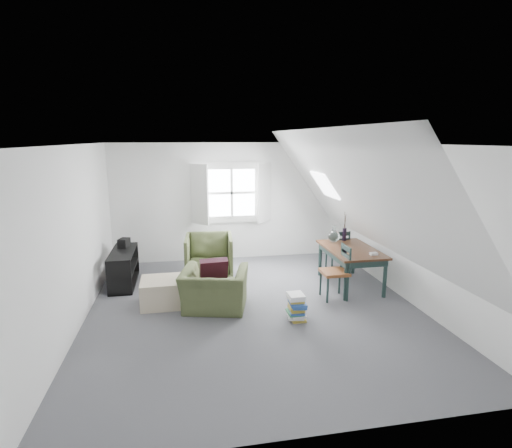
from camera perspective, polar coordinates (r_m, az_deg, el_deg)
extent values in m
plane|color=#505156|center=(6.31, -0.20, -12.04)|extent=(5.50, 5.50, 0.00)
plane|color=white|center=(5.75, -0.22, 11.31)|extent=(5.50, 5.50, 0.00)
plane|color=white|center=(8.58, -3.51, 3.18)|extent=(5.00, 0.00, 5.00)
plane|color=white|center=(3.36, 8.39, -11.34)|extent=(5.00, 0.00, 5.00)
plane|color=white|center=(6.00, -24.43, -1.81)|extent=(0.00, 5.50, 5.50)
plane|color=white|center=(6.80, 20.98, 0.03)|extent=(0.00, 5.50, 5.50)
plane|color=white|center=(5.74, -15.65, 3.60)|extent=(3.19, 5.50, 4.48)
plane|color=white|center=(6.27, 13.89, 4.39)|extent=(3.19, 5.50, 4.48)
cube|color=white|center=(8.53, -3.51, 4.48)|extent=(1.30, 0.04, 1.30)
cube|color=white|center=(8.32, -8.04, 4.19)|extent=(0.35, 0.35, 1.25)
cube|color=white|center=(8.48, 1.20, 4.46)|extent=(0.35, 0.35, 1.25)
cube|color=white|center=(8.52, -3.50, 4.47)|extent=(1.00, 0.02, 1.00)
cube|color=white|center=(8.50, -3.49, 4.46)|extent=(1.08, 0.04, 0.05)
cube|color=white|center=(8.50, -3.49, 4.46)|extent=(0.05, 0.04, 1.08)
cube|color=white|center=(7.47, 9.79, 5.52)|extent=(0.35, 0.75, 0.47)
imported|color=#444E2C|center=(6.35, -5.87, -11.94)|extent=(1.15, 1.06, 0.63)
imported|color=#444E2C|center=(7.75, -6.64, -7.42)|extent=(0.94, 0.96, 0.81)
cube|color=#340E1A|center=(6.29, -6.10, -6.79)|extent=(0.45, 0.29, 0.45)
cube|color=#B7A88B|center=(6.56, -13.35, -9.44)|extent=(0.63, 0.63, 0.42)
cube|color=#371E11|center=(7.23, 13.42, -3.55)|extent=(0.83, 1.38, 0.04)
cube|color=#1E322F|center=(7.25, 13.39, -4.11)|extent=(0.73, 1.29, 0.11)
cylinder|color=#1E322F|center=(6.66, 12.72, -7.97)|extent=(0.06, 0.06, 0.65)
cylinder|color=#1E322F|center=(6.95, 17.92, -7.42)|extent=(0.06, 0.06, 0.65)
cylinder|color=#1E322F|center=(7.75, 9.15, -4.96)|extent=(0.06, 0.06, 0.65)
cylinder|color=#1E322F|center=(7.99, 13.76, -4.62)|extent=(0.06, 0.06, 0.65)
sphere|color=silver|center=(7.53, 11.06, -1.70)|extent=(0.22, 0.22, 0.22)
cylinder|color=silver|center=(7.50, 11.10, -0.65)|extent=(0.07, 0.07, 0.12)
cylinder|color=black|center=(7.72, 12.51, -1.46)|extent=(0.08, 0.08, 0.24)
cylinder|color=#3F2D1E|center=(7.66, 12.60, 0.43)|extent=(0.03, 0.05, 0.42)
cylinder|color=#3F2D1E|center=(7.68, 12.67, 0.45)|extent=(0.04, 0.06, 0.42)
cylinder|color=#3F2D1E|center=(7.65, 12.56, 0.42)|extent=(0.05, 0.07, 0.42)
imported|color=black|center=(6.86, 12.52, -4.19)|extent=(0.14, 0.14, 0.10)
cube|color=white|center=(6.91, 16.46, -4.10)|extent=(0.13, 0.09, 0.04)
cube|color=brown|center=(8.02, 11.53, -3.71)|extent=(0.40, 0.40, 0.05)
cylinder|color=#1E322F|center=(8.29, 12.08, -4.83)|extent=(0.03, 0.03, 0.41)
cylinder|color=#1E322F|center=(8.00, 12.96, -5.48)|extent=(0.03, 0.03, 0.41)
cylinder|color=#1E322F|center=(8.17, 9.99, -4.98)|extent=(0.03, 0.03, 0.41)
cylinder|color=#1E322F|center=(7.88, 10.81, -5.65)|extent=(0.03, 0.03, 0.41)
cylinder|color=#1E322F|center=(7.87, 13.17, -2.53)|extent=(0.03, 0.03, 0.43)
cylinder|color=#1E322F|center=(7.75, 10.98, -2.66)|extent=(0.03, 0.03, 0.43)
cube|color=#1E322F|center=(7.77, 12.14, -1.38)|extent=(0.32, 0.03, 0.08)
cube|color=#1E322F|center=(7.80, 12.10, -2.25)|extent=(0.32, 0.03, 0.06)
cube|color=brown|center=(6.67, 11.12, -6.77)|extent=(0.42, 0.42, 0.05)
cylinder|color=#1E322F|center=(6.84, 9.20, -8.29)|extent=(0.04, 0.04, 0.43)
cylinder|color=#1E322F|center=(6.96, 11.84, -8.04)|extent=(0.04, 0.04, 0.43)
cylinder|color=#1E322F|center=(6.55, 10.20, -9.28)|extent=(0.04, 0.04, 0.43)
cylinder|color=#1E322F|center=(6.67, 12.94, -9.00)|extent=(0.04, 0.04, 0.43)
cylinder|color=#1E322F|center=(6.83, 12.16, -4.47)|extent=(0.04, 0.04, 0.45)
cylinder|color=#1E322F|center=(6.53, 13.29, -5.28)|extent=(0.04, 0.04, 0.45)
cube|color=#1E322F|center=(6.63, 12.78, -3.39)|extent=(0.03, 0.34, 0.08)
cube|color=#1E322F|center=(6.66, 12.73, -4.46)|extent=(0.03, 0.34, 0.06)
cube|color=black|center=(7.70, -18.23, -7.98)|extent=(0.40, 1.20, 0.03)
cube|color=black|center=(7.61, -18.38, -5.96)|extent=(0.40, 1.20, 0.03)
cube|color=black|center=(7.52, -18.53, -3.78)|extent=(0.40, 1.20, 0.03)
cube|color=black|center=(7.06, -19.00, -7.42)|extent=(0.40, 0.03, 0.60)
cube|color=black|center=(8.16, -17.84, -4.70)|extent=(0.40, 0.03, 0.60)
cube|color=#264C99|center=(7.33, -18.64, -8.10)|extent=(0.18, 0.20, 0.22)
cube|color=red|center=(7.76, -18.19, -6.97)|extent=(0.18, 0.24, 0.22)
cube|color=white|center=(7.38, -18.64, -5.55)|extent=(0.18, 0.22, 0.20)
cube|color=black|center=(7.74, -18.33, -2.63)|extent=(0.22, 0.26, 0.18)
cube|color=#B29933|center=(6.00, 5.93, -13.26)|extent=(0.20, 0.27, 0.03)
cube|color=white|center=(5.99, 5.63, -12.93)|extent=(0.26, 0.30, 0.03)
cube|color=white|center=(5.97, 6.04, -12.68)|extent=(0.22, 0.29, 0.03)
cube|color=#337F4C|center=(5.95, 5.56, -12.44)|extent=(0.22, 0.27, 0.03)
cube|color=#264C99|center=(5.93, 5.84, -12.28)|extent=(0.24, 0.31, 0.02)
cube|color=#B29933|center=(5.94, 5.77, -11.98)|extent=(0.21, 0.27, 0.02)
cube|color=#B29933|center=(5.94, 5.79, -11.65)|extent=(0.24, 0.30, 0.03)
cube|color=#264C99|center=(5.90, 6.13, -11.46)|extent=(0.24, 0.31, 0.04)
cube|color=#264C99|center=(5.88, 5.94, -11.18)|extent=(0.24, 0.30, 0.03)
cube|color=#B29933|center=(5.91, 5.75, -10.70)|extent=(0.22, 0.28, 0.03)
cube|color=white|center=(5.88, 5.67, -10.40)|extent=(0.22, 0.25, 0.04)
cube|color=white|center=(5.88, 5.71, -10.05)|extent=(0.22, 0.27, 0.03)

